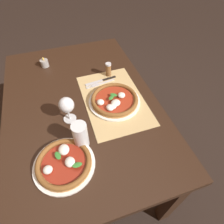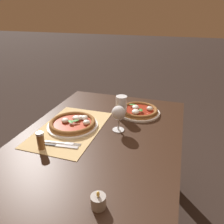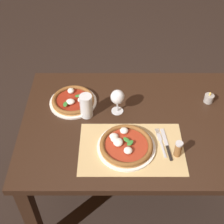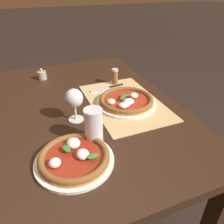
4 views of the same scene
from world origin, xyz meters
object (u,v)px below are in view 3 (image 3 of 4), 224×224
pint_glass (86,106)px  votive_candle (209,99)px  pizza_near (126,145)px  knife (166,144)px  wine_glass (117,98)px  fork (161,142)px  pepper_shaker (178,149)px  pizza_far (73,100)px

pint_glass → votive_candle: pint_glass is taller
pizza_near → knife: pizza_near is taller
pizza_near → wine_glass: 0.29m
wine_glass → fork: size_ratio=0.77×
knife → pepper_shaker: pepper_shaker is taller
knife → pizza_far: bearing=148.2°
pizza_far → pint_glass: size_ratio=1.94×
pint_glass → fork: bearing=-27.3°
pizza_far → fork: pizza_far is taller
pint_glass → votive_candle: (0.72, 0.11, -0.05)m
pint_glass → votive_candle: 0.73m
votive_candle → fork: bearing=-134.8°
fork → votive_candle: (0.32, 0.32, 0.02)m
pizza_near → pizza_far: size_ratio=1.09×
pizza_far → pizza_near: bearing=-48.6°
pizza_near → pepper_shaker: 0.27m
votive_candle → knife: bearing=-131.3°
wine_glass → pepper_shaker: size_ratio=1.60×
knife → wine_glass: bearing=135.5°
pizza_far → wine_glass: bearing=-15.2°
fork → knife: size_ratio=0.93×
pizza_far → pint_glass: bearing=-49.6°
knife → votive_candle: (0.29, 0.33, 0.02)m
knife → votive_candle: votive_candle is taller
pizza_near → votive_candle: (0.51, 0.36, 0.00)m
pizza_near → pizza_far: 0.46m
pizza_near → pizza_far: pizza_near is taller
wine_glass → pepper_shaker: 0.44m
votive_candle → pepper_shaker: (-0.25, -0.40, 0.03)m
pizza_near → fork: 0.19m
pint_glass → fork: (0.40, -0.21, -0.06)m
pint_glass → pepper_shaker: pint_glass is taller
fork → pizza_far: bearing=147.6°
fork → wine_glass: bearing=133.5°
pizza_near → pint_glass: 0.33m
pint_glass → pepper_shaker: 0.56m
pepper_shaker → votive_candle: bearing=58.4°
fork → pepper_shaker: size_ratio=2.07×
wine_glass → fork: wine_glass is taller
pizza_far → votive_candle: votive_candle is taller
pizza_far → wine_glass: 0.29m
votive_candle → pizza_near: bearing=-145.0°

